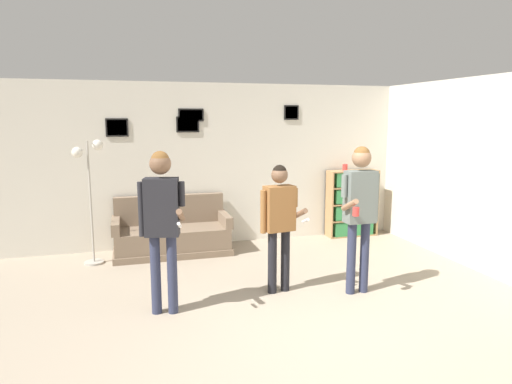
# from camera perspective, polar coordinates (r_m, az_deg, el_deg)

# --- Properties ---
(ground_plane) EXTENTS (20.00, 20.00, 0.00)m
(ground_plane) POSITION_cam_1_polar(r_m,az_deg,el_deg) (4.58, 10.26, -18.70)
(ground_plane) COLOR gray
(wall_back) EXTENTS (8.10, 0.08, 2.70)m
(wall_back) POSITION_cam_1_polar(r_m,az_deg,el_deg) (7.81, -2.29, 3.55)
(wall_back) COLOR silver
(wall_back) RESTS_ON ground_plane
(wall_right) EXTENTS (0.06, 6.31, 2.70)m
(wall_right) POSITION_cam_1_polar(r_m,az_deg,el_deg) (7.34, 24.23, 2.32)
(wall_right) COLOR silver
(wall_right) RESTS_ON ground_plane
(couch) EXTENTS (1.81, 0.80, 0.89)m
(couch) POSITION_cam_1_polar(r_m,az_deg,el_deg) (7.40, -10.46, -5.29)
(couch) COLOR #7A6651
(couch) RESTS_ON ground_plane
(bookshelf) EXTENTS (0.92, 0.30, 1.20)m
(bookshelf) POSITION_cam_1_polar(r_m,az_deg,el_deg) (8.45, 11.91, -1.39)
(bookshelf) COLOR #A87F51
(bookshelf) RESTS_ON ground_plane
(floor_lamp) EXTENTS (0.43, 0.28, 1.83)m
(floor_lamp) POSITION_cam_1_polar(r_m,az_deg,el_deg) (6.99, -20.11, 1.39)
(floor_lamp) COLOR #ADA89E
(floor_lamp) RESTS_ON ground_plane
(person_player_foreground_left) EXTENTS (0.49, 0.54, 1.79)m
(person_player_foreground_left) POSITION_cam_1_polar(r_m,az_deg,el_deg) (4.98, -11.68, -2.72)
(person_player_foreground_left) COLOR #2D334C
(person_player_foreground_left) RESTS_ON ground_plane
(person_player_foreground_center) EXTENTS (0.53, 0.42, 1.58)m
(person_player_foreground_center) POSITION_cam_1_polar(r_m,az_deg,el_deg) (5.53, 2.93, -2.99)
(person_player_foreground_center) COLOR black
(person_player_foreground_center) RESTS_ON ground_plane
(person_watcher_holding_cup) EXTENTS (0.50, 0.45, 1.80)m
(person_watcher_holding_cup) POSITION_cam_1_polar(r_m,az_deg,el_deg) (5.60, 12.88, -1.35)
(person_watcher_holding_cup) COLOR #2D334C
(person_watcher_holding_cup) RESTS_ON ground_plane
(drinking_cup) EXTENTS (0.09, 0.09, 0.12)m
(drinking_cup) POSITION_cam_1_polar(r_m,az_deg,el_deg) (8.28, 11.07, 3.04)
(drinking_cup) COLOR red
(drinking_cup) RESTS_ON bookshelf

